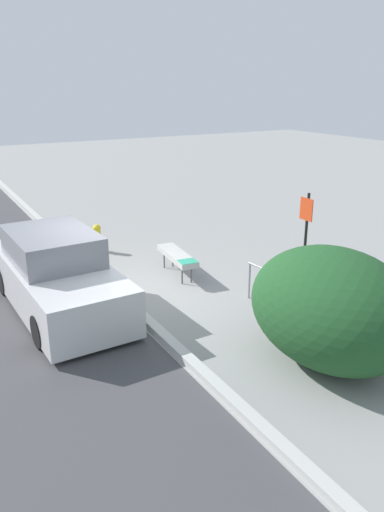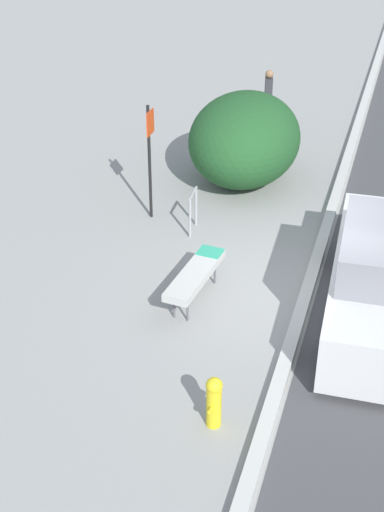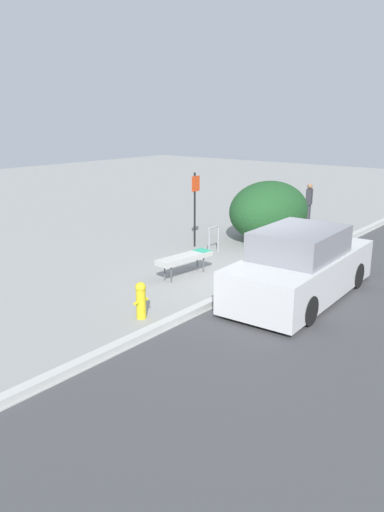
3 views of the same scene
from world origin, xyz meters
name	(u,v)px [view 3 (image 3 of 3)]	position (x,y,z in m)	size (l,w,h in m)	color
ground_plane	(254,284)	(0.00, 0.00, 0.00)	(60.00, 60.00, 0.00)	gray
curb	(255,282)	(0.00, 0.00, 0.07)	(60.00, 0.20, 0.13)	#B7B7B2
bench	(185,258)	(-0.56, 1.73, 0.48)	(1.69, 0.59, 0.56)	#515156
bike_rack	(214,237)	(1.65, 2.45, 0.50)	(0.55, 0.09, 0.83)	#99999E
sign_post	(195,203)	(1.96, 3.41, 1.38)	(0.36, 0.08, 2.30)	black
fire_hydrant	(141,299)	(-3.23, 0.67, 0.41)	(0.36, 0.22, 0.77)	gold
shrub_hedge	(269,211)	(4.14, 2.07, 0.97)	(3.01, 2.34, 1.94)	#1E4C23
pedestrian	(309,202)	(7.44, 2.25, 0.81)	(0.38, 0.26, 1.51)	#333338
parked_car_near	(301,267)	(-0.13, -1.26, 0.71)	(4.52, 1.89, 1.61)	black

